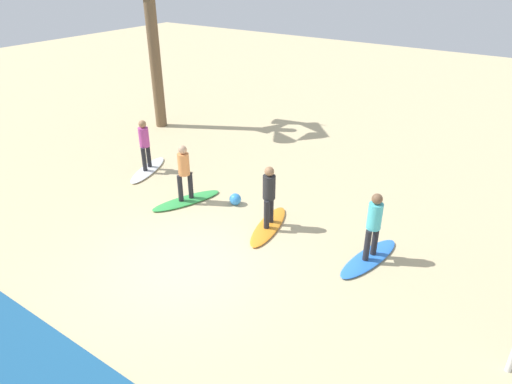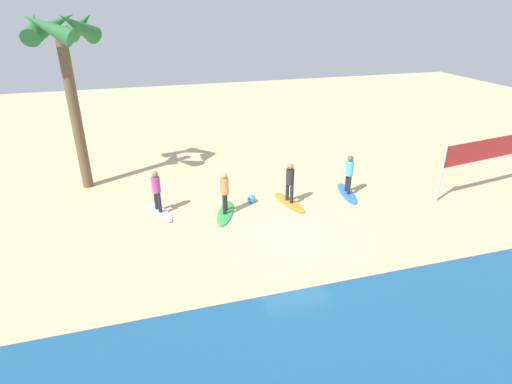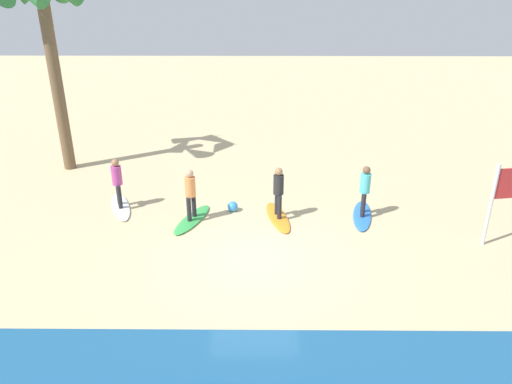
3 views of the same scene
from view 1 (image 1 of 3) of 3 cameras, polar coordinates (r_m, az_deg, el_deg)
name	(u,v)px [view 1 (image 1 of 3)]	position (r m, az deg, el deg)	size (l,w,h in m)	color
ground_plane	(187,263)	(10.67, -8.61, -8.81)	(60.00, 60.00, 0.00)	#CCB789
surfboard_blue	(369,258)	(10.94, 13.99, -8.07)	(2.10, 0.56, 0.09)	blue
surfer_blue	(374,222)	(10.41, 14.60, -3.63)	(0.32, 0.45, 1.64)	#232328
surfboard_orange	(269,226)	(11.79, 1.58, -4.30)	(2.10, 0.56, 0.09)	orange
surfer_orange	(269,192)	(11.30, 1.65, -0.03)	(0.32, 0.45, 1.64)	#232328
surfboard_green	(187,200)	(13.14, -8.72, -1.06)	(2.10, 0.56, 0.09)	green
surfer_green	(184,169)	(12.69, -9.03, 2.87)	(0.32, 0.44, 1.64)	#232328
surfboard_white	(148,170)	(15.26, -13.42, 2.73)	(2.10, 0.56, 0.09)	white
surfer_white	(144,141)	(14.89, -13.84, 6.20)	(0.32, 0.44, 1.64)	#232328
beach_ball	(235,199)	(12.81, -2.62, -0.91)	(0.33, 0.33, 0.33)	#338CE5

